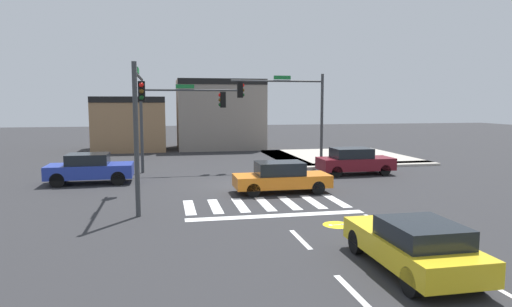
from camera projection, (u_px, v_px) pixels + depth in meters
ground_plane at (246, 185)px, 23.27m from camera, size 120.00×120.00×0.00m
crosswalk_near at (265, 204)px, 18.89m from camera, size 6.67×2.64×0.01m
lane_markings at (381, 276)px, 11.07m from camera, size 6.80×24.25×0.01m
bike_detector_marking at (337, 225)px, 15.67m from camera, size 1.00×1.00×0.01m
curb_corner_northeast at (335, 158)px, 34.11m from camera, size 10.00×10.60×0.15m
storefront_row at (186, 118)px, 41.02m from camera, size 14.78×6.30×6.22m
traffic_signal_northeast at (288, 103)px, 28.77m from camera, size 6.00×0.32×6.01m
traffic_signal_northwest at (180, 110)px, 27.24m from camera, size 5.85×0.32×5.29m
traffic_signal_southwest at (139, 107)px, 18.66m from camera, size 0.32×6.02×5.67m
car_orange at (281, 177)px, 21.22m from camera, size 4.45×1.75×1.45m
car_maroon at (354, 161)px, 26.56m from camera, size 4.33×1.82×1.55m
car_blue at (90, 168)px, 23.58m from camera, size 4.29×1.88×1.56m
car_yellow at (413, 244)px, 11.29m from camera, size 1.84×4.28×1.35m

